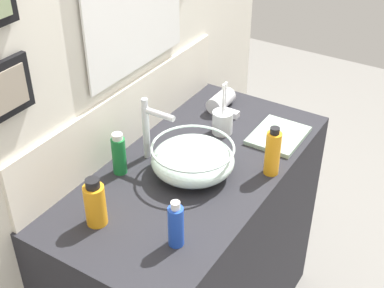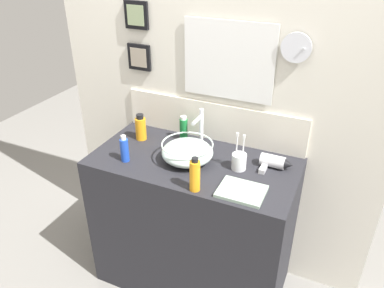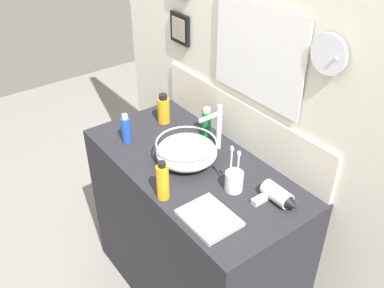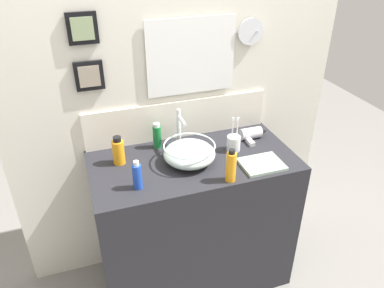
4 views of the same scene
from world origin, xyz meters
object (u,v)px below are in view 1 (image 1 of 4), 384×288
at_px(glass_bowl_sink, 193,159).
at_px(toothbrush_cup, 222,122).
at_px(hair_drier, 224,100).
at_px(spray_bottle, 119,154).
at_px(soap_dispenser, 273,152).
at_px(lotion_bottle, 176,225).
at_px(hand_towel, 278,136).
at_px(faucet, 149,125).
at_px(shampoo_bottle, 95,203).

xyz_separation_m(glass_bowl_sink, toothbrush_cup, (0.27, 0.04, -0.01)).
bearing_deg(hair_drier, spray_bottle, 171.73).
height_order(soap_dispenser, lotion_bottle, soap_dispenser).
bearing_deg(lotion_bottle, hand_towel, -1.59).
distance_m(glass_bowl_sink, soap_dispenser, 0.26).
relative_size(hair_drier, hand_towel, 0.78).
height_order(soap_dispenser, hand_towel, soap_dispenser).
xyz_separation_m(soap_dispenser, hand_towel, (0.21, 0.07, -0.07)).
bearing_deg(soap_dispenser, hand_towel, 17.78).
xyz_separation_m(faucet, soap_dispenser, (0.14, -0.39, -0.05)).
relative_size(glass_bowl_sink, lotion_bottle, 1.82).
height_order(faucet, toothbrush_cup, faucet).
bearing_deg(lotion_bottle, toothbrush_cup, 16.78).
xyz_separation_m(shampoo_bottle, lotion_bottle, (0.05, -0.25, -0.00)).
bearing_deg(toothbrush_cup, glass_bowl_sink, -171.56).
distance_m(soap_dispenser, spray_bottle, 0.50).
relative_size(soap_dispenser, hand_towel, 0.81).
distance_m(glass_bowl_sink, hair_drier, 0.46).
height_order(shampoo_bottle, spray_bottle, shampoo_bottle).
bearing_deg(spray_bottle, toothbrush_cup, -23.17).
bearing_deg(spray_bottle, shampoo_bottle, -157.44).
bearing_deg(glass_bowl_sink, shampoo_bottle, 162.27).
bearing_deg(hand_towel, soap_dispenser, -162.22).
bearing_deg(spray_bottle, soap_dispenser, -58.56).
bearing_deg(shampoo_bottle, hand_towel, -20.60).
relative_size(shampoo_bottle, lotion_bottle, 1.05).
bearing_deg(faucet, hair_drier, -5.52).
relative_size(shampoo_bottle, hand_towel, 0.73).
xyz_separation_m(faucet, hand_towel, (0.35, -0.32, -0.12)).
xyz_separation_m(glass_bowl_sink, spray_bottle, (-0.12, 0.21, 0.01)).
xyz_separation_m(soap_dispenser, lotion_bottle, (-0.44, 0.09, -0.01)).
bearing_deg(hair_drier, glass_bowl_sink, -163.76).
distance_m(hair_drier, lotion_bottle, 0.78).
bearing_deg(shampoo_bottle, spray_bottle, 22.56).
bearing_deg(soap_dispenser, faucet, 109.84).
height_order(glass_bowl_sink, soap_dispenser, soap_dispenser).
height_order(toothbrush_cup, lotion_bottle, toothbrush_cup).
bearing_deg(hair_drier, hand_towel, -107.56).
height_order(faucet, soap_dispenser, faucet).
xyz_separation_m(toothbrush_cup, shampoo_bottle, (-0.62, 0.07, 0.03)).
relative_size(glass_bowl_sink, hand_towel, 1.26).
bearing_deg(shampoo_bottle, hair_drier, 1.08).
bearing_deg(faucet, spray_bottle, 162.17).
distance_m(shampoo_bottle, hand_towel, 0.75).
xyz_separation_m(glass_bowl_sink, lotion_bottle, (-0.30, -0.13, 0.01)).
relative_size(toothbrush_cup, shampoo_bottle, 1.32).
relative_size(hair_drier, lotion_bottle, 1.12).
distance_m(faucet, hair_drier, 0.45).
relative_size(glass_bowl_sink, spray_bottle, 1.82).
distance_m(toothbrush_cup, spray_bottle, 0.43).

